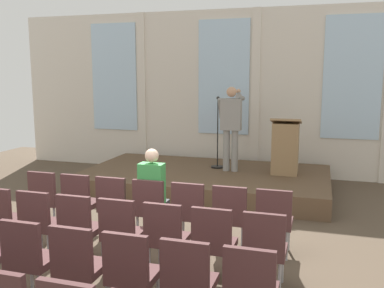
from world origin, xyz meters
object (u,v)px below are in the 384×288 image
Objects in this scene: speaker at (231,122)px; chair_r1_c6 at (265,245)px; chair_r0_c0 at (47,196)px; chair_r2_c5 at (188,278)px; chair_r1_c5 at (214,240)px; chair_r1_c0 at (2,215)px; chair_r1_c4 at (166,234)px; chair_r2_c3 at (78,262)px; chair_r0_c3 at (151,206)px; chair_r0_c1 at (80,199)px; chair_r0_c4 at (190,210)px; chair_r1_c2 at (79,224)px; chair_r0_c6 at (274,218)px; chair_r2_c2 at (29,255)px; mic_stand at (217,152)px; chair_r2_c6 at (251,287)px; chair_r1_c1 at (40,220)px; lectern at (285,147)px; chair_r2_c4 at (131,270)px; chair_r0_c2 at (115,202)px; audience_r0_c3 at (153,190)px; chair_r0_c5 at (231,213)px; chair_r1_c3 at (121,229)px.

chair_r1_c6 is at bearing -73.22° from speaker.
chair_r2_c5 is at bearing -33.74° from chair_r0_c0.
chair_r0_c0 and chair_r1_c5 have the same top height.
chair_r1_c0 is (0.00, -0.98, 0.00)m from chair_r0_c0.
speaker reaches higher than chair_r0_c0.
chair_r2_c3 is at bearing -120.91° from chair_r1_c4.
chair_r0_c0 is at bearing 180.00° from chair_r0_c3.
chair_r0_c1 is 3.05m from chair_r2_c5.
chair_r0_c1 and chair_r0_c4 have the same top height.
chair_r1_c6 is (2.34, 0.00, 0.00)m from chair_r1_c2.
chair_r2_c2 is (-2.34, -1.95, 0.00)m from chair_r0_c6.
chair_r2_c6 is (1.60, -5.38, -0.19)m from mic_stand.
mic_stand is 1.65× the size of chair_r1_c1.
chair_r2_c4 is (-1.03, -5.17, -0.41)m from lectern.
chair_r0_c1 and chair_r1_c5 have the same top height.
speaker is 3.49m from chair_r0_c2.
chair_r2_c5 is at bearing -48.07° from chair_r0_c2.
lectern is 1.23× the size of chair_r2_c4.
speaker is 5.27m from chair_r2_c5.
audience_r0_c3 is at bearing 3.87° from chair_r0_c1.
chair_r1_c0 is 2.92m from chair_r1_c5.
chair_r0_c4 is 2.28m from chair_r2_c6.
lectern is 5.43m from chair_r2_c3.
speaker is 1.88× the size of chair_r0_c4.
chair_r2_c5 is (0.58, 0.00, 0.00)m from chair_r2_c4.
chair_r0_c5 and chair_r1_c4 have the same top height.
chair_r0_c3 is at bearing 120.91° from chair_r2_c5.
chair_r2_c6 is (1.75, -1.95, 0.00)m from chair_r0_c3.
lectern reaches higher than chair_r2_c3.
chair_r2_c6 is at bearing -76.27° from speaker.
chair_r1_c5 is 1.52m from chair_r2_c3.
chair_r0_c2 is 1.00× the size of chair_r2_c3.
chair_r1_c0 is at bearing -157.34° from chair_r0_c4.
chair_r2_c4 is at bearing -106.67° from chair_r0_c5.
chair_r0_c3 is 1.52m from chair_r1_c5.
chair_r0_c5 is 1.14m from chair_r1_c6.
chair_r1_c3 is at bearing 180.00° from chair_r1_c6.
chair_r2_c4 is (1.75, -1.95, 0.00)m from chair_r0_c1.
chair_r1_c6 is at bearing 39.86° from chair_r2_c4.
chair_r2_c3 is at bearing 180.00° from chair_r2_c5.
chair_r0_c0 is at bearing 120.91° from chair_r1_c1.
chair_r1_c3 is 1.17m from chair_r1_c5.
chair_r0_c6 is (1.60, -3.42, -0.19)m from mic_stand.
chair_r2_c5 is (2.34, -1.95, 0.00)m from chair_r0_c1.
chair_r1_c0 is at bearing -120.91° from chair_r0_c1.
lectern is at bearing 78.67° from chair_r2_c4.
chair_r0_c4 is at bearing 106.67° from chair_r2_c5.
chair_r1_c2 is 1.75m from chair_r1_c5.
chair_r1_c0 is at bearing 180.00° from chair_r1_c6.
lectern is at bearing 91.85° from chair_r1_c6.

